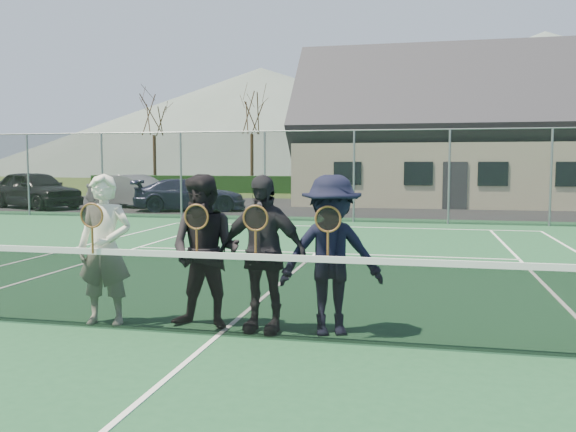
% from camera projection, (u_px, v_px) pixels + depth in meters
% --- Properties ---
extents(ground, '(220.00, 220.00, 0.00)m').
position_uv_depth(ground, '(370.00, 208.00, 26.25)').
color(ground, '#304418').
rests_on(ground, ground).
extents(court_surface, '(30.00, 30.00, 0.02)m').
position_uv_depth(court_surface, '(218.00, 337.00, 6.80)').
color(court_surface, '#1C4C2B').
rests_on(court_surface, ground).
extents(tarmac_carpark, '(40.00, 12.00, 0.01)m').
position_uv_depth(tarmac_carpark, '(280.00, 207.00, 27.12)').
color(tarmac_carpark, black).
rests_on(tarmac_carpark, ground).
extents(hedge_row, '(40.00, 1.20, 1.10)m').
position_uv_depth(hedge_row, '(387.00, 185.00, 37.87)').
color(hedge_row, black).
rests_on(hedge_row, ground).
extents(hill_west, '(110.00, 110.00, 18.00)m').
position_uv_depth(hill_west, '(261.00, 121.00, 103.81)').
color(hill_west, '#56675C').
rests_on(hill_west, ground).
extents(hill_centre, '(120.00, 120.00, 22.00)m').
position_uv_depth(hill_centre, '(543.00, 104.00, 93.90)').
color(hill_centre, slate).
rests_on(hill_centre, ground).
extents(car_a, '(5.14, 3.63, 1.63)m').
position_uv_depth(car_a, '(35.00, 189.00, 26.10)').
color(car_a, black).
rests_on(car_a, ground).
extents(car_b, '(4.59, 2.49, 1.43)m').
position_uv_depth(car_b, '(136.00, 191.00, 26.45)').
color(car_b, gray).
rests_on(car_b, ground).
extents(car_c, '(4.83, 3.03, 1.31)m').
position_uv_depth(car_c, '(190.00, 195.00, 24.62)').
color(car_c, '#1C1E38').
rests_on(car_c, ground).
extents(court_markings, '(11.03, 23.83, 0.01)m').
position_uv_depth(court_markings, '(218.00, 336.00, 6.80)').
color(court_markings, white).
rests_on(court_markings, court_surface).
extents(tennis_net, '(11.68, 0.08, 1.10)m').
position_uv_depth(tennis_net, '(217.00, 290.00, 6.76)').
color(tennis_net, slate).
rests_on(tennis_net, ground).
extents(perimeter_fence, '(30.07, 0.07, 3.02)m').
position_uv_depth(perimeter_fence, '(354.00, 176.00, 19.80)').
color(perimeter_fence, slate).
rests_on(perimeter_fence, ground).
extents(clubhouse, '(15.60, 8.20, 7.70)m').
position_uv_depth(clubhouse, '(463.00, 120.00, 28.93)').
color(clubhouse, beige).
rests_on(clubhouse, ground).
extents(tree_a, '(3.20, 3.20, 7.77)m').
position_uv_depth(tree_a, '(154.00, 107.00, 41.85)').
color(tree_a, '#331D12').
rests_on(tree_a, ground).
extents(tree_b, '(3.20, 3.20, 7.77)m').
position_uv_depth(tree_b, '(252.00, 105.00, 40.33)').
color(tree_b, '#362013').
rests_on(tree_b, ground).
extents(tree_c, '(3.20, 3.20, 7.77)m').
position_uv_depth(tree_c, '(421.00, 101.00, 37.96)').
color(tree_c, '#361F13').
rests_on(tree_c, ground).
extents(player_a, '(0.70, 0.53, 1.80)m').
position_uv_depth(player_a, '(105.00, 249.00, 7.26)').
color(player_a, silver).
rests_on(player_a, court_surface).
extents(player_b, '(0.92, 0.74, 1.80)m').
position_uv_depth(player_b, '(205.00, 252.00, 7.09)').
color(player_b, black).
rests_on(player_b, court_surface).
extents(player_c, '(1.10, 0.56, 1.80)m').
position_uv_depth(player_c, '(262.00, 253.00, 6.94)').
color(player_c, black).
rests_on(player_c, court_surface).
extents(player_d, '(1.31, 0.99, 1.80)m').
position_uv_depth(player_d, '(331.00, 255.00, 6.82)').
color(player_d, black).
rests_on(player_d, court_surface).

